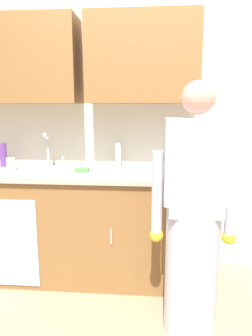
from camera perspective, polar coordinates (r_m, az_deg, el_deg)
The scene contains 12 objects.
ground_plane at distance 2.33m, azimuth 3.26°, elevation -27.82°, with size 9.00×9.00×0.00m, color #998466.
kitchen_wall_with_uppers at distance 2.82m, azimuth 1.39°, elevation 11.24°, with size 4.80×0.44×2.70m.
counter_cabinet at distance 2.78m, azimuth -7.84°, elevation -10.50°, with size 1.90×0.62×0.90m.
countertop at distance 2.64m, azimuth -8.03°, elevation -0.95°, with size 1.96×0.66×0.04m, color #A8A093.
sink at distance 2.73m, azimuth -14.18°, elevation -0.68°, with size 0.50×0.36×0.35m.
person_at_sink at distance 2.05m, azimuth 12.19°, elevation -11.29°, with size 0.55×0.34×1.62m.
bottle_dish_liquid at distance 3.02m, azimuth -21.61°, elevation 2.30°, with size 0.06×0.06×0.21m, color #66388C.
bottle_soap at distance 2.77m, azimuth 9.31°, elevation 2.38°, with size 0.06×0.06×0.23m, color #334CB2.
bottle_water_tall at distance 2.77m, azimuth -1.46°, elevation 2.56°, with size 0.06×0.06×0.23m, color silver.
cup_by_sink at distance 2.82m, azimuth -20.38°, elevation 0.70°, with size 0.08×0.08×0.10m, color white.
knife_on_counter at distance 2.69m, azimuth 4.13°, elevation -0.18°, with size 0.24×0.02×0.01m, color silver.
sponge at distance 2.60m, azimuth -8.08°, elevation -0.38°, with size 0.11×0.07×0.03m, color #4CBF4C.
Camera 1 is at (0.04, -1.82, 1.46)m, focal length 33.19 mm.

